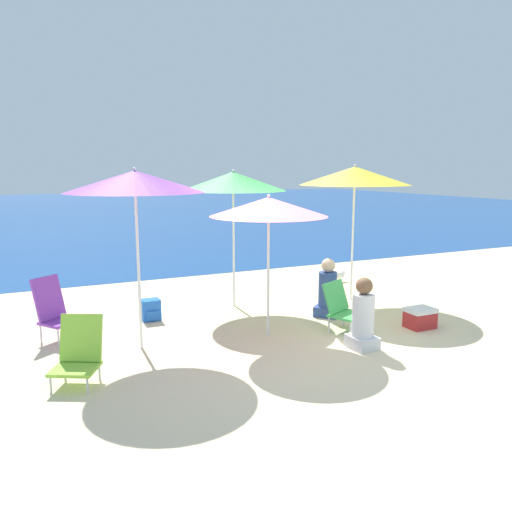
% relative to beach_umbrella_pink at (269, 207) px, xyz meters
% --- Properties ---
extents(ground_plane, '(60.00, 60.00, 0.00)m').
position_rel_beach_umbrella_pink_xyz_m(ground_plane, '(0.28, -0.51, -1.80)').
color(ground_plane, beige).
extents(sea_water, '(60.00, 40.00, 0.01)m').
position_rel_beach_umbrella_pink_xyz_m(sea_water, '(0.28, 24.21, -1.80)').
color(sea_water, '#19478C').
rests_on(sea_water, ground).
extents(beach_umbrella_pink, '(1.60, 1.60, 1.97)m').
position_rel_beach_umbrella_pink_xyz_m(beach_umbrella_pink, '(0.00, 0.00, 0.00)').
color(beach_umbrella_pink, white).
rests_on(beach_umbrella_pink, ground).
extents(beach_umbrella_yellow, '(1.91, 1.91, 2.38)m').
position_rel_beach_umbrella_pink_xyz_m(beach_umbrella_yellow, '(2.22, 1.15, 0.38)').
color(beach_umbrella_yellow, white).
rests_on(beach_umbrella_yellow, ground).
extents(beach_umbrella_green, '(1.75, 1.75, 2.30)m').
position_rel_beach_umbrella_pink_xyz_m(beach_umbrella_green, '(0.16, 1.64, 0.30)').
color(beach_umbrella_green, white).
rests_on(beach_umbrella_green, ground).
extents(beach_umbrella_purple, '(1.73, 1.73, 2.33)m').
position_rel_beach_umbrella_pink_xyz_m(beach_umbrella_purple, '(-1.71, 0.25, 0.35)').
color(beach_umbrella_purple, white).
rests_on(beach_umbrella_purple, ground).
extents(beach_chair_purple, '(0.63, 0.65, 0.87)m').
position_rel_beach_umbrella_pink_xyz_m(beach_chair_purple, '(-2.71, 1.07, -1.36)').
color(beach_chair_purple, silver).
rests_on(beach_chair_purple, ground).
extents(beach_chair_green, '(0.64, 0.65, 0.70)m').
position_rel_beach_umbrella_pink_xyz_m(beach_chair_green, '(1.06, -0.23, -1.44)').
color(beach_chair_green, silver).
rests_on(beach_chair_green, ground).
extents(beach_chair_lime, '(0.63, 0.65, 0.73)m').
position_rel_beach_umbrella_pink_xyz_m(beach_chair_lime, '(-2.55, -0.52, -1.46)').
color(beach_chair_lime, silver).
rests_on(beach_chair_lime, ground).
extents(person_seated_near, '(0.48, 0.49, 0.93)m').
position_rel_beach_umbrella_pink_xyz_m(person_seated_near, '(1.27, 0.45, -1.40)').
color(person_seated_near, '#334C8C').
rests_on(person_seated_near, ground).
extents(person_seated_far, '(0.34, 0.39, 0.94)m').
position_rel_beach_umbrella_pink_xyz_m(person_seated_far, '(0.90, -0.95, -1.40)').
color(person_seated_far, silver).
rests_on(person_seated_far, ground).
extents(backpack_blue, '(0.28, 0.25, 0.33)m').
position_rel_beach_umbrella_pink_xyz_m(backpack_blue, '(-1.32, 1.41, -1.64)').
color(backpack_blue, blue).
rests_on(backpack_blue, ground).
extents(cooler_box, '(0.40, 0.32, 0.30)m').
position_rel_beach_umbrella_pink_xyz_m(cooler_box, '(2.18, -0.62, -1.65)').
color(cooler_box, '#B72828').
rests_on(cooler_box, ground).
extents(seagull, '(0.27, 0.11, 0.23)m').
position_rel_beach_umbrella_pink_xyz_m(seagull, '(2.83, 2.41, -1.66)').
color(seagull, gold).
rests_on(seagull, ground).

